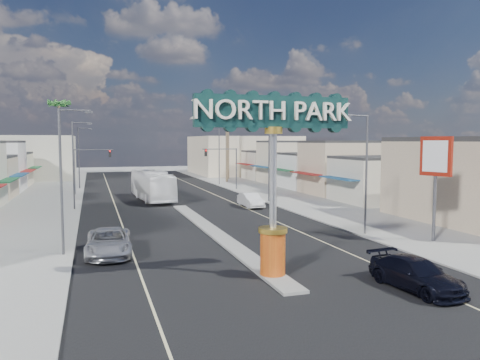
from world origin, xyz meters
TOP-DOWN VIEW (x-y plane):
  - ground at (0.00, 30.00)m, footprint 160.00×160.00m
  - road at (0.00, 30.00)m, footprint 20.00×120.00m
  - median_island at (0.00, 14.00)m, footprint 1.30×30.00m
  - sidewalk_left at (-14.00, 30.00)m, footprint 8.00×120.00m
  - sidewalk_right at (14.00, 30.00)m, footprint 8.00×120.00m
  - storefront_row_right at (24.00, 43.00)m, footprint 12.00×42.00m
  - backdrop_far_left at (-22.00, 75.00)m, footprint 20.00×20.00m
  - backdrop_far_right at (22.00, 75.00)m, footprint 20.00×20.00m
  - gateway_sign at (0.00, 1.98)m, footprint 8.20×1.50m
  - traffic_signal_left at (-9.18, 43.99)m, footprint 5.09×0.45m
  - traffic_signal_right at (9.18, 43.99)m, footprint 5.09×0.45m
  - streetlight_l_near at (-10.43, 10.00)m, footprint 2.03×0.22m
  - streetlight_l_mid at (-10.43, 30.00)m, footprint 2.03×0.22m
  - streetlight_l_far at (-10.43, 52.00)m, footprint 2.03×0.22m
  - streetlight_r_near at (10.43, 10.00)m, footprint 2.03×0.22m
  - streetlight_r_mid at (10.43, 30.00)m, footprint 2.03×0.22m
  - streetlight_r_far at (10.43, 52.00)m, footprint 2.03×0.22m
  - palm_left_far at (-13.00, 50.00)m, footprint 2.60×2.60m
  - palm_right_mid at (13.00, 56.00)m, footprint 2.60×2.60m
  - palm_right_far at (15.00, 62.00)m, footprint 2.60×2.60m
  - suv_left at (-7.93, 9.42)m, footprint 2.99×5.98m
  - suv_right at (5.75, -1.94)m, footprint 2.63×5.37m
  - car_parked_right at (7.21, 26.61)m, footprint 1.66×4.67m
  - city_bus at (-2.00, 36.01)m, footprint 3.96×12.81m
  - bank_pylon_sign at (13.72, 6.37)m, footprint 1.04×2.23m

SIDE VIEW (x-z plane):
  - ground at x=0.00m, z-range 0.00..0.00m
  - road at x=0.00m, z-range 0.00..0.01m
  - sidewalk_left at x=-14.00m, z-range 0.00..0.12m
  - sidewalk_right at x=14.00m, z-range 0.00..0.12m
  - median_island at x=0.00m, z-range 0.00..0.16m
  - suv_right at x=5.75m, z-range 0.00..1.50m
  - car_parked_right at x=7.21m, z-range 0.00..1.53m
  - suv_left at x=-7.93m, z-range 0.00..1.63m
  - city_bus at x=-2.00m, z-range 0.00..3.51m
  - storefront_row_right at x=24.00m, z-range 0.00..6.00m
  - backdrop_far_left at x=-22.00m, z-range 0.00..8.00m
  - backdrop_far_right at x=22.00m, z-range 0.00..8.00m
  - traffic_signal_left at x=-9.18m, z-range 1.27..7.27m
  - traffic_signal_right at x=9.18m, z-range 1.27..7.27m
  - streetlight_l_near at x=-10.43m, z-range 0.57..9.57m
  - streetlight_l_mid at x=-10.43m, z-range 0.57..9.57m
  - streetlight_l_far at x=-10.43m, z-range 0.57..9.57m
  - streetlight_r_near at x=10.43m, z-range 0.57..9.57m
  - streetlight_r_mid at x=10.43m, z-range 0.57..9.57m
  - streetlight_r_far at x=10.43m, z-range 0.57..9.57m
  - bank_pylon_sign at x=13.72m, z-range 1.98..9.22m
  - gateway_sign at x=0.00m, z-range 1.35..10.50m
  - palm_right_mid at x=13.00m, z-range 4.55..16.65m
  - palm_left_far at x=-13.00m, z-range 4.95..18.05m
  - palm_right_far at x=15.00m, z-range 5.34..19.44m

